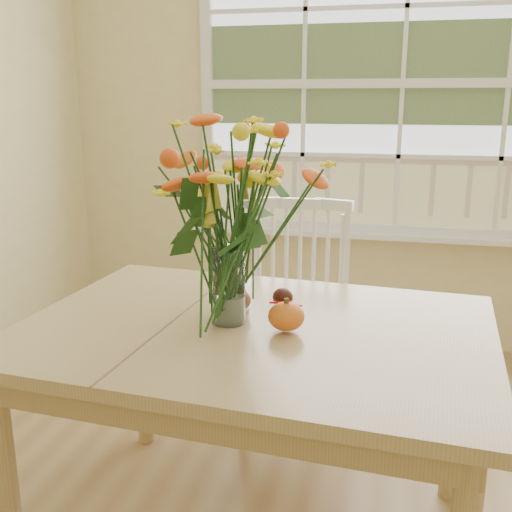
# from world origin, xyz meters

# --- Properties ---
(wall_back) EXTENTS (4.00, 0.02, 2.70)m
(wall_back) POSITION_xyz_m (0.00, 2.25, 1.35)
(wall_back) COLOR beige
(wall_back) RESTS_ON floor
(window) EXTENTS (2.42, 0.12, 1.74)m
(window) POSITION_xyz_m (0.00, 2.21, 1.53)
(window) COLOR silver
(window) RESTS_ON wall_back
(dining_table) EXTENTS (1.53, 1.14, 0.78)m
(dining_table) POSITION_xyz_m (-0.41, 0.39, 0.69)
(dining_table) COLOR tan
(dining_table) RESTS_ON floor
(windsor_chair) EXTENTS (0.48, 0.46, 1.01)m
(windsor_chair) POSITION_xyz_m (-0.42, 1.23, 0.56)
(windsor_chair) COLOR white
(windsor_chair) RESTS_ON floor
(flower_vase) EXTENTS (0.51, 0.51, 0.61)m
(flower_vase) POSITION_xyz_m (-0.50, 0.40, 1.14)
(flower_vase) COLOR white
(flower_vase) RESTS_ON dining_table
(pumpkin) EXTENTS (0.11, 0.11, 0.09)m
(pumpkin) POSITION_xyz_m (-0.31, 0.36, 0.82)
(pumpkin) COLOR orange
(pumpkin) RESTS_ON dining_table
(turkey_figurine) EXTENTS (0.10, 0.09, 0.11)m
(turkey_figurine) POSITION_xyz_m (-0.49, 0.50, 0.82)
(turkey_figurine) COLOR #CCB78C
(turkey_figurine) RESTS_ON dining_table
(dark_gourd) EXTENTS (0.13, 0.11, 0.06)m
(dark_gourd) POSITION_xyz_m (-0.36, 0.58, 0.81)
(dark_gourd) COLOR #38160F
(dark_gourd) RESTS_ON dining_table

